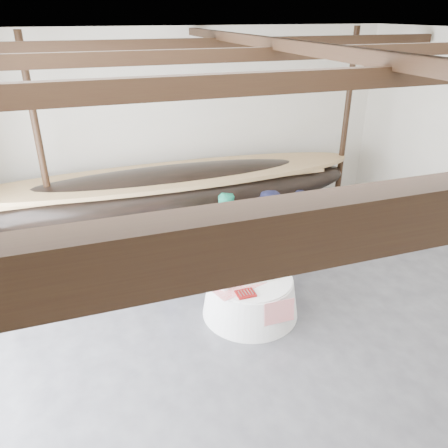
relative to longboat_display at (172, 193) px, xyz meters
name	(u,v)px	position (x,y,z in m)	size (l,w,h in m)	color
floor	(303,359)	(0.90, -4.71, -1.07)	(10.00, 12.00, 0.01)	#3D3D42
wall_back	(194,125)	(0.90, 1.29, 1.18)	(10.00, 0.02, 4.50)	silver
ceiling	(336,40)	(0.90, -4.71, 3.43)	(10.00, 12.00, 0.01)	white
pavilion_structure	(297,79)	(0.90, -3.90, 2.94)	(9.80, 11.76, 4.50)	black
longboat_display	(172,193)	(0.00, 0.00, 0.00)	(8.91, 1.78, 1.67)	black
banquet_table	(250,295)	(0.58, -3.37, -0.71)	(1.66, 1.66, 0.72)	white
tabletop_items	(248,266)	(0.58, -3.23, -0.20)	(1.63, 1.03, 0.40)	red
guest_woman_blue	(170,251)	(-0.53, -2.11, -0.31)	(0.55, 0.36, 1.52)	navy
guest_woman_teal	(224,233)	(0.60, -1.88, -0.22)	(0.83, 0.64, 1.70)	#20A77F
guest_man_left	(269,230)	(1.50, -2.05, -0.23)	(1.09, 0.62, 1.68)	black
guest_man_right	(298,229)	(2.09, -2.19, -0.23)	(0.98, 0.41, 1.67)	black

